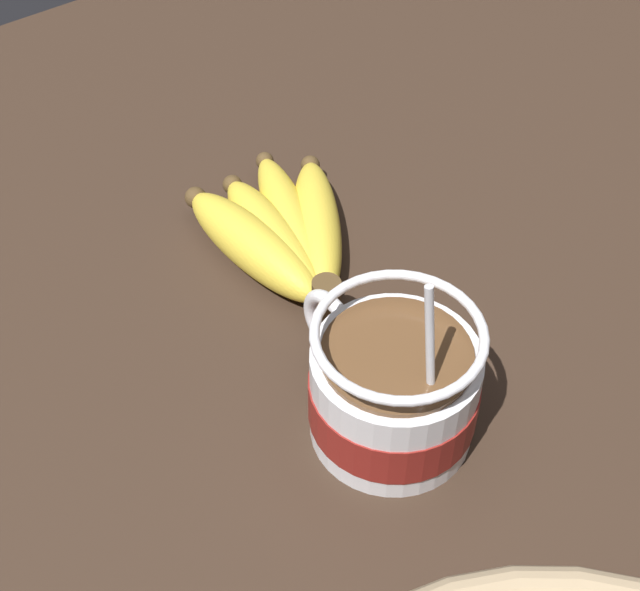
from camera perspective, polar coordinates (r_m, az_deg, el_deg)
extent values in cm
cube|color=#332319|center=(59.64, 1.65, -6.68)|extent=(116.17, 116.17, 2.95)
cylinder|color=silver|center=(54.03, 5.07, -6.03)|extent=(10.06, 10.06, 6.96)
cylinder|color=maroon|center=(54.33, 5.05, -6.28)|extent=(10.26, 10.26, 3.10)
torus|color=silver|center=(56.09, 1.09, -1.78)|extent=(5.15, 0.90, 5.15)
cylinder|color=brown|center=(51.28, 5.33, -3.55)|extent=(8.86, 8.86, 0.40)
torus|color=silver|center=(49.95, 5.46, -2.21)|extent=(10.06, 10.06, 0.60)
cylinder|color=silver|center=(49.63, 7.46, -4.86)|extent=(2.32, 0.50, 12.51)
ellipsoid|color=silver|center=(54.88, 6.19, -8.43)|extent=(3.00, 2.00, 0.80)
cylinder|color=#4C381E|center=(59.97, 0.42, -0.18)|extent=(2.00, 2.00, 3.00)
ellipsoid|color=gold|center=(66.80, -0.18, 4.46)|extent=(14.34, 11.33, 3.46)
sphere|color=#4C381E|center=(72.60, -0.63, 8.35)|extent=(1.56, 1.56, 1.56)
ellipsoid|color=gold|center=(67.15, -1.86, 4.57)|extent=(16.38, 9.20, 3.24)
sphere|color=#4C381E|center=(73.35, -3.56, 8.60)|extent=(1.46, 1.46, 1.46)
ellipsoid|color=gold|center=(65.92, -3.03, 3.69)|extent=(14.71, 5.90, 3.43)
sphere|color=#4C381E|center=(70.97, -5.63, 7.08)|extent=(1.55, 1.55, 1.55)
ellipsoid|color=gold|center=(65.19, -4.33, 3.23)|extent=(14.51, 4.28, 3.77)
sphere|color=#4C381E|center=(69.79, -7.97, 6.23)|extent=(1.70, 1.70, 1.70)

